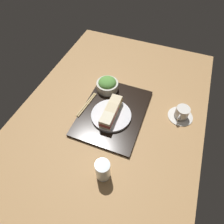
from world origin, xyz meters
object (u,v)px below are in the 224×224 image
object	(u,v)px
sandwich_plate	(111,115)
salad_bowl	(107,85)
sandwich_near	(115,103)
drinking_glass	(103,170)
coffee_cup	(181,113)
sandwich_far	(107,121)
sandwich_middle	(111,111)
chopsticks_pair	(87,104)

from	to	relation	value
sandwich_plate	salad_bowl	xyz separation A→B (cm)	(-18.28, -9.55, 2.84)
sandwich_near	drinking_glass	xyz separation A→B (cm)	(37.01, 8.32, 0.06)
salad_bowl	sandwich_plate	bearing A→B (deg)	27.59
coffee_cup	drinking_glass	size ratio (longest dim) A/B	1.17
sandwich_near	salad_bowl	world-z (taller)	salad_bowl
coffee_cup	sandwich_far	bearing A→B (deg)	-59.23
sandwich_middle	drinking_glass	distance (cm)	31.79
sandwich_middle	salad_bowl	xyz separation A→B (cm)	(-18.28, -9.55, -0.60)
salad_bowl	coffee_cup	bearing A→B (deg)	85.11
sandwich_middle	chopsticks_pair	world-z (taller)	sandwich_middle
drinking_glass	chopsticks_pair	bearing A→B (deg)	-144.07
sandwich_middle	chopsticks_pair	size ratio (longest dim) A/B	0.40
coffee_cup	chopsticks_pair	bearing A→B (deg)	-76.59
sandwich_plate	sandwich_near	xyz separation A→B (cm)	(-6.30, -0.12, 3.34)
sandwich_plate	sandwich_middle	bearing A→B (deg)	-32.01
chopsticks_pair	coffee_cup	bearing A→B (deg)	103.41
sandwich_far	chopsticks_pair	size ratio (longest dim) A/B	0.40
sandwich_far	drinking_glass	distance (cm)	25.71
chopsticks_pair	drinking_glass	bearing A→B (deg)	35.93
sandwich_plate	sandwich_near	size ratio (longest dim) A/B	2.74
sandwich_near	sandwich_far	size ratio (longest dim) A/B	1.05
sandwich_near	sandwich_far	distance (cm)	12.60
sandwich_far	chopsticks_pair	bearing A→B (deg)	-118.60
sandwich_plate	coffee_cup	bearing A→B (deg)	112.46
sandwich_plate	sandwich_near	bearing A→B (deg)	-178.89
sandwich_far	coffee_cup	size ratio (longest dim) A/B	0.56
drinking_glass	sandwich_near	bearing A→B (deg)	-167.33
coffee_cup	sandwich_plate	bearing A→B (deg)	-67.54
sandwich_far	sandwich_near	bearing A→B (deg)	-178.89
sandwich_near	sandwich_middle	world-z (taller)	sandwich_middle
sandwich_near	coffee_cup	xyz separation A→B (cm)	(-8.17, 35.11, -2.78)
salad_bowl	chopsticks_pair	world-z (taller)	salad_bowl
sandwich_near	drinking_glass	world-z (taller)	drinking_glass
chopsticks_pair	drinking_glass	world-z (taller)	drinking_glass
sandwich_far	coffee_cup	distance (cm)	40.69
coffee_cup	sandwich_middle	bearing A→B (deg)	-67.54
salad_bowl	sandwich_middle	bearing A→B (deg)	27.59
chopsticks_pair	sandwich_near	bearing A→B (deg)	104.12
sandwich_middle	sandwich_far	bearing A→B (deg)	1.11
sandwich_far	sandwich_plate	bearing A→B (deg)	-178.89
sandwich_near	sandwich_far	world-z (taller)	sandwich_far
sandwich_plate	chopsticks_pair	size ratio (longest dim) A/B	1.14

